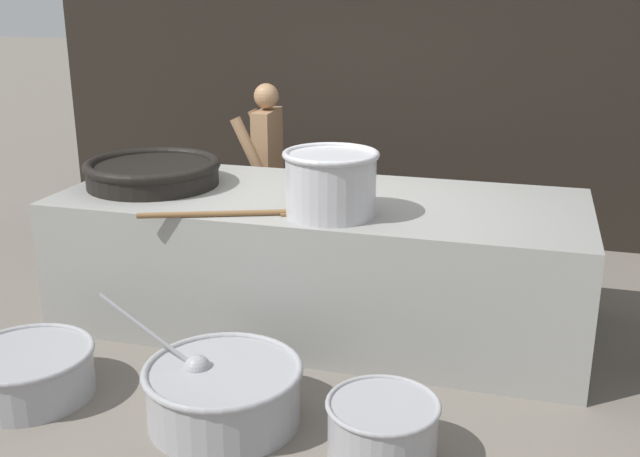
{
  "coord_description": "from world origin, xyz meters",
  "views": [
    {
      "loc": [
        1.49,
        -5.21,
        2.51
      ],
      "look_at": [
        0.0,
        0.0,
        0.76
      ],
      "focal_mm": 42.0,
      "sensor_mm": 36.0,
      "label": 1
    }
  ],
  "objects": [
    {
      "name": "cook",
      "position": [
        -0.9,
        1.31,
        0.91
      ],
      "size": [
        0.4,
        0.62,
        1.68
      ],
      "rotation": [
        0.0,
        0.0,
        3.19
      ],
      "color": "#9E7551",
      "rests_on": "ground_plane"
    },
    {
      "name": "back_wall",
      "position": [
        0.0,
        2.48,
        1.76
      ],
      "size": [
        7.32,
        0.24,
        3.52
      ],
      "primitive_type": "cube",
      "color": "black",
      "rests_on": "ground_plane"
    },
    {
      "name": "hearth_platform",
      "position": [
        0.0,
        0.0,
        0.51
      ],
      "size": [
        3.93,
        1.59,
        1.02
      ],
      "color": "gray",
      "rests_on": "ground_plane"
    },
    {
      "name": "giant_wok_near",
      "position": [
        -1.37,
        -0.03,
        1.13
      ],
      "size": [
        1.07,
        1.07,
        0.2
      ],
      "color": "black",
      "rests_on": "hearth_platform"
    },
    {
      "name": "stock_pot",
      "position": [
        0.2,
        -0.44,
        1.25
      ],
      "size": [
        0.66,
        0.66,
        0.45
      ],
      "color": "#B7B7BC",
      "rests_on": "hearth_platform"
    },
    {
      "name": "ground_plane",
      "position": [
        0.0,
        0.0,
        0.0
      ],
      "size": [
        60.0,
        60.0,
        0.0
      ],
      "primitive_type": "plane",
      "color": "slate"
    },
    {
      "name": "prep_bowl_extra",
      "position": [
        0.84,
        -1.69,
        0.2
      ],
      "size": [
        0.63,
        0.63,
        0.37
      ],
      "color": "#9E9EA3",
      "rests_on": "ground_plane"
    },
    {
      "name": "stirring_paddle",
      "position": [
        -0.47,
        -0.67,
        1.03
      ],
      "size": [
        1.05,
        0.46,
        0.04
      ],
      "rotation": [
        0.0,
        0.0,
        0.37
      ],
      "color": "brown",
      "rests_on": "hearth_platform"
    },
    {
      "name": "prep_bowl_meat",
      "position": [
        -1.48,
        -1.62,
        0.18
      ],
      "size": [
        0.84,
        0.84,
        0.32
      ],
      "color": "#9E9EA3",
      "rests_on": "ground_plane"
    },
    {
      "name": "prep_bowl_vegetables",
      "position": [
        -0.16,
        -1.55,
        0.2
      ],
      "size": [
        1.25,
        0.96,
        0.77
      ],
      "color": "#9E9EA3",
      "rests_on": "ground_plane"
    }
  ]
}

